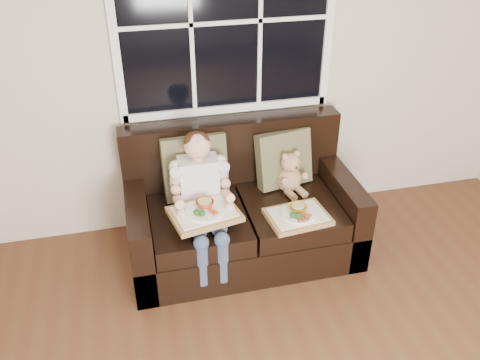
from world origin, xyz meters
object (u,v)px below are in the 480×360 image
object	(u,v)px
tray_right	(298,215)
child	(201,190)
loveseat	(241,214)
teddy_bear	(290,175)
tray_left	(204,213)

from	to	relation	value
tray_right	child	bearing A→B (deg)	155.40
loveseat	teddy_bear	xyz separation A→B (m)	(0.39, 0.04, 0.28)
child	tray_left	bearing A→B (deg)	-93.59
child	tray_right	world-z (taller)	child
teddy_bear	tray_right	distance (m)	0.40
tray_right	teddy_bear	bearing A→B (deg)	75.11
tray_right	loveseat	bearing A→B (deg)	128.28
child	tray_left	world-z (taller)	child
loveseat	tray_right	size ratio (longest dim) A/B	3.72
tray_right	tray_left	bearing A→B (deg)	169.60
tray_left	tray_right	xyz separation A→B (m)	(0.66, -0.05, -0.10)
child	tray_left	size ratio (longest dim) A/B	1.79
child	tray_right	bearing A→B (deg)	-18.73
teddy_bear	child	bearing A→B (deg)	-179.84
child	teddy_bear	distance (m)	0.73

